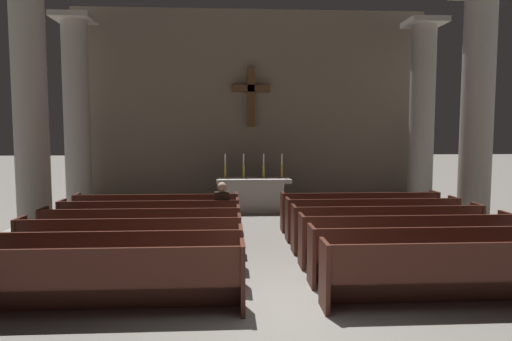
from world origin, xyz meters
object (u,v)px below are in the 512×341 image
(altar, at_px, (254,194))
(pew_left_row_6, at_px, (158,213))
(pew_right_row_6, at_px, (359,211))
(candlestick_outer_right, at_px, (282,170))
(pew_right_row_4, at_px, (387,228))
(candlestick_outer_left, at_px, (225,170))
(pew_left_row_2, at_px, (117,259))
(lone_worshipper, at_px, (222,210))
(pew_right_row_3, at_px, (406,239))
(column_right_second, at_px, (477,115))
(column_right_third, at_px, (422,118))
(pew_right_row_2, at_px, (429,254))
(pew_left_row_1, at_px, (99,280))
(pew_left_row_4, at_px, (142,231))
(column_left_second, at_px, (31,114))
(candlestick_inner_left, at_px, (244,170))
(pew_right_row_1, at_px, (460,273))
(column_left_third, at_px, (77,118))
(pew_left_row_5, at_px, (150,221))
(pew_left_row_3, at_px, (131,243))
(pew_right_row_5, at_px, (372,219))
(candlestick_inner_right, at_px, (264,170))

(altar, bearing_deg, pew_left_row_6, -131.35)
(pew_right_row_6, xyz_separation_m, candlestick_outer_right, (-1.58, 2.77, 0.77))
(pew_right_row_4, height_order, candlestick_outer_left, candlestick_outer_left)
(pew_left_row_2, bearing_deg, lone_worshipper, 62.63)
(pew_right_row_3, distance_m, candlestick_outer_left, 6.64)
(column_right_second, relative_size, column_right_third, 1.00)
(pew_right_row_2, relative_size, column_right_third, 0.66)
(pew_left_row_1, xyz_separation_m, pew_right_row_6, (4.87, 4.92, 0.00))
(column_right_second, bearing_deg, column_right_third, 90.00)
(pew_left_row_4, xyz_separation_m, pew_right_row_2, (4.87, -1.97, 0.00))
(column_left_second, relative_size, candlestick_outer_right, 7.94)
(pew_left_row_2, height_order, column_left_second, column_left_second)
(pew_left_row_4, distance_m, pew_right_row_4, 4.87)
(altar, xyz_separation_m, candlestick_inner_left, (-0.30, -0.00, 0.71))
(column_right_third, distance_m, altar, 5.71)
(pew_right_row_1, bearing_deg, candlestick_inner_left, 109.58)
(column_left_third, height_order, candlestick_outer_left, column_left_third)
(pew_left_row_4, xyz_separation_m, altar, (2.43, 4.74, 0.06))
(pew_left_row_5, bearing_deg, pew_left_row_1, -90.00)
(pew_right_row_6, relative_size, column_right_third, 0.66)
(lone_worshipper, bearing_deg, pew_left_row_5, -178.56)
(pew_left_row_1, bearing_deg, column_right_second, 32.14)
(column_left_second, bearing_deg, pew_left_row_3, -45.53)
(pew_left_row_4, relative_size, candlestick_inner_left, 5.24)
(pew_left_row_3, distance_m, pew_left_row_5, 1.97)
(pew_left_row_4, relative_size, pew_left_row_6, 1.00)
(pew_right_row_5, height_order, column_left_second, column_left_second)
(pew_left_row_2, distance_m, pew_right_row_3, 4.97)
(pew_right_row_2, height_order, pew_right_row_6, same)
(pew_left_row_4, xyz_separation_m, candlestick_outer_left, (1.58, 4.74, 0.77))
(candlestick_outer_right, height_order, lone_worshipper, candlestick_outer_right)
(pew_left_row_4, height_order, pew_right_row_4, same)
(pew_right_row_3, height_order, column_right_third, column_right_third)
(pew_left_row_5, bearing_deg, lone_worshipper, 1.44)
(column_right_second, relative_size, column_left_third, 1.00)
(pew_left_row_3, height_order, pew_right_row_4, same)
(column_left_third, bearing_deg, column_right_second, -16.93)
(pew_left_row_6, bearing_deg, candlestick_inner_right, 45.33)
(column_right_third, bearing_deg, pew_right_row_3, -114.86)
(candlestick_outer_left, bearing_deg, pew_right_row_2, -63.90)
(pew_left_row_3, bearing_deg, candlestick_outer_right, 60.13)
(candlestick_inner_left, bearing_deg, pew_left_row_2, -107.66)
(pew_left_row_6, bearing_deg, column_left_third, 132.25)
(pew_right_row_4, relative_size, pew_right_row_6, 1.00)
(pew_left_row_5, height_order, pew_right_row_3, same)
(candlestick_outer_left, bearing_deg, candlestick_inner_left, 0.00)
(column_left_third, bearing_deg, altar, -3.38)
(pew_left_row_6, distance_m, lone_worshipper, 1.83)
(pew_right_row_1, height_order, column_left_second, column_left_second)
(candlestick_inner_right, bearing_deg, pew_right_row_1, -74.48)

